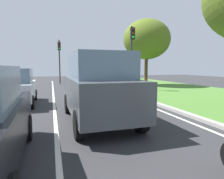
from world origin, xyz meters
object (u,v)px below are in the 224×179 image
Objects in this scene: traffic_light_far_median at (59,54)px; car_suv_ahead at (98,87)px; tree_roadside_far at (147,39)px; car_hatchback_far at (16,87)px; traffic_light_near_right at (132,47)px.

car_suv_ahead is at bearing -87.97° from traffic_light_far_median.
tree_roadside_far is (7.43, 11.20, 3.32)m from car_suv_ahead.
traffic_light_near_right is at bearing 25.79° from car_hatchback_far.
traffic_light_far_median is at bearing 91.42° from car_suv_ahead.
tree_roadside_far reaches higher than traffic_light_near_right.
traffic_light_near_right is (7.67, 3.89, 2.52)m from car_hatchback_far.
car_suv_ahead reaches higher than car_hatchback_far.
traffic_light_near_right is (4.52, 7.88, 2.24)m from car_suv_ahead.
car_suv_ahead is 13.85m from tree_roadside_far.
car_hatchback_far is at bearing -153.09° from traffic_light_near_right.
traffic_light_far_median is (-0.58, 16.30, 2.09)m from car_suv_ahead.
traffic_light_far_median is 0.75× the size of tree_roadside_far.
traffic_light_far_median reaches higher than car_suv_ahead.
car_hatchback_far is at bearing -145.70° from tree_roadside_far.
car_suv_ahead is at bearing -123.55° from tree_roadside_far.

